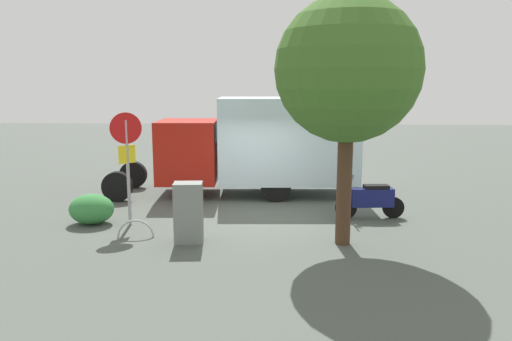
{
  "coord_description": "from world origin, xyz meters",
  "views": [
    {
      "loc": [
        -0.53,
        12.31,
        3.49
      ],
      "look_at": [
        0.08,
        0.36,
        1.35
      ],
      "focal_mm": 34.42,
      "sensor_mm": 36.0,
      "label": 1
    }
  ],
  "objects_px": {
    "motorcycle": "(371,199)",
    "stop_sign": "(127,151)",
    "box_truck_near": "(259,142)",
    "bike_rack_hoop": "(136,237)",
    "utility_cabinet": "(189,213)",
    "street_tree": "(348,70)"
  },
  "relations": [
    {
      "from": "motorcycle",
      "to": "street_tree",
      "type": "xyz_separation_m",
      "value": [
        0.99,
        2.11,
        3.23
      ]
    },
    {
      "from": "box_truck_near",
      "to": "stop_sign",
      "type": "height_order",
      "value": "box_truck_near"
    },
    {
      "from": "stop_sign",
      "to": "utility_cabinet",
      "type": "xyz_separation_m",
      "value": [
        -1.73,
        1.28,
        -1.18
      ]
    },
    {
      "from": "stop_sign",
      "to": "bike_rack_hoop",
      "type": "distance_m",
      "value": 2.17
    },
    {
      "from": "motorcycle",
      "to": "stop_sign",
      "type": "bearing_deg",
      "value": 3.19
    },
    {
      "from": "box_truck_near",
      "to": "motorcycle",
      "type": "xyz_separation_m",
      "value": [
        -3.06,
        2.65,
        -1.14
      ]
    },
    {
      "from": "motorcycle",
      "to": "street_tree",
      "type": "distance_m",
      "value": 3.98
    },
    {
      "from": "stop_sign",
      "to": "street_tree",
      "type": "xyz_separation_m",
      "value": [
        -5.13,
        1.21,
        1.89
      ]
    },
    {
      "from": "motorcycle",
      "to": "street_tree",
      "type": "height_order",
      "value": "street_tree"
    },
    {
      "from": "box_truck_near",
      "to": "street_tree",
      "type": "relative_size",
      "value": 1.47
    },
    {
      "from": "box_truck_near",
      "to": "stop_sign",
      "type": "bearing_deg",
      "value": 46.49
    },
    {
      "from": "utility_cabinet",
      "to": "box_truck_near",
      "type": "bearing_deg",
      "value": -105.38
    },
    {
      "from": "stop_sign",
      "to": "street_tree",
      "type": "bearing_deg",
      "value": 166.75
    },
    {
      "from": "box_truck_near",
      "to": "motorcycle",
      "type": "height_order",
      "value": "box_truck_near"
    },
    {
      "from": "street_tree",
      "to": "bike_rack_hoop",
      "type": "height_order",
      "value": "street_tree"
    },
    {
      "from": "street_tree",
      "to": "utility_cabinet",
      "type": "bearing_deg",
      "value": 1.22
    },
    {
      "from": "street_tree",
      "to": "bike_rack_hoop",
      "type": "relative_size",
      "value": 6.25
    },
    {
      "from": "stop_sign",
      "to": "bike_rack_hoop",
      "type": "relative_size",
      "value": 3.29
    },
    {
      "from": "box_truck_near",
      "to": "motorcycle",
      "type": "distance_m",
      "value": 4.21
    },
    {
      "from": "street_tree",
      "to": "bike_rack_hoop",
      "type": "bearing_deg",
      "value": -2.28
    },
    {
      "from": "box_truck_near",
      "to": "street_tree",
      "type": "bearing_deg",
      "value": 110.74
    },
    {
      "from": "motorcycle",
      "to": "stop_sign",
      "type": "height_order",
      "value": "stop_sign"
    }
  ]
}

